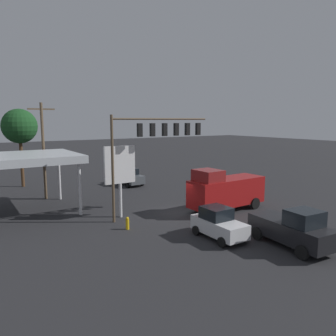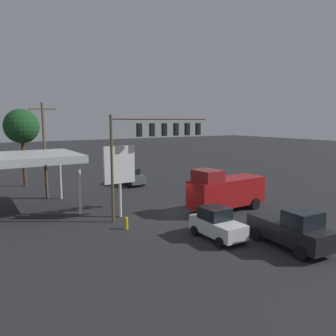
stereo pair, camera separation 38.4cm
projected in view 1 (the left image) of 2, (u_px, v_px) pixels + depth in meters
The scene contains 11 objects.
ground_plane at pixel (181, 213), 26.58m from camera, with size 200.00×200.00×0.00m, color #262628.
traffic_signal_assembly at pixel (156, 137), 25.22m from camera, with size 8.54×0.43×7.84m.
utility_pole at pixel (43, 149), 30.62m from camera, with size 2.40×0.26×9.05m.
gas_station_canopy at pixel (12, 159), 25.60m from camera, with size 9.91×7.33×4.75m.
price_sign at pixel (120, 167), 24.85m from camera, with size 2.48×0.27×5.52m.
delivery_truck at pixel (225, 190), 27.03m from camera, with size 6.88×2.75×3.58m.
pickup_parked at pixel (293, 229), 19.29m from camera, with size 2.57×5.34×2.40m.
hatchback_crossing at pixel (218, 223), 20.77m from camera, with size 1.96×3.80×1.97m.
sedan_far at pixel (129, 177), 37.93m from camera, with size 2.26×4.50×1.93m.
street_tree at pixel (19, 127), 36.04m from camera, with size 3.81×3.81×8.69m.
fire_hydrant at pixel (127, 223), 22.46m from camera, with size 0.24×0.24×0.88m.
Camera 1 is at (14.89, 21.06, 7.46)m, focal length 35.00 mm.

